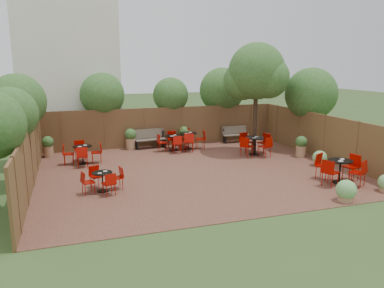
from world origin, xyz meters
name	(u,v)px	position (x,y,z in m)	size (l,w,h in m)	color
ground	(195,171)	(0.00, 0.00, 0.00)	(80.00, 80.00, 0.00)	#354F23
courtyard_paving	(195,171)	(0.00, 0.00, 0.01)	(12.00, 10.00, 0.02)	#3E2219
fence_back	(165,127)	(0.00, 5.00, 1.00)	(12.00, 0.08, 2.00)	#56311F
fence_left	(30,158)	(-6.00, 0.00, 1.00)	(0.08, 10.00, 2.00)	#56311F
fence_right	(324,137)	(6.00, 0.00, 1.00)	(0.08, 10.00, 2.00)	#56311F
neighbour_building	(69,67)	(-4.50, 8.00, 4.00)	(5.00, 4.00, 8.00)	silver
overhang_foliage	(163,97)	(-0.47, 3.20, 2.68)	(15.59, 10.50, 2.52)	#29531B
courtyard_tree	(256,75)	(3.70, 2.19, 3.69)	(2.77, 2.67, 5.14)	black
park_bench_left	(150,138)	(-0.86, 4.63, 0.51)	(1.58, 0.66, 0.95)	brown
park_bench_right	(235,134)	(3.83, 4.62, 0.47)	(1.41, 0.47, 0.87)	brown
bistro_tables	(201,151)	(0.69, 1.25, 0.48)	(10.26, 8.56, 0.95)	black
planters	(164,141)	(-0.36, 3.65, 0.55)	(11.49, 4.54, 1.03)	#996D4C
low_shrubs	(345,176)	(4.45, -3.27, 0.33)	(2.47, 4.34, 0.67)	#996D4C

